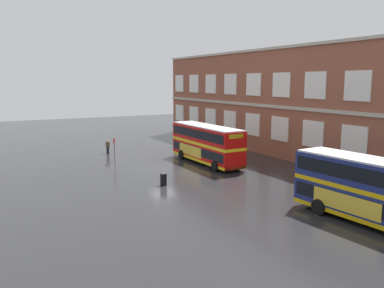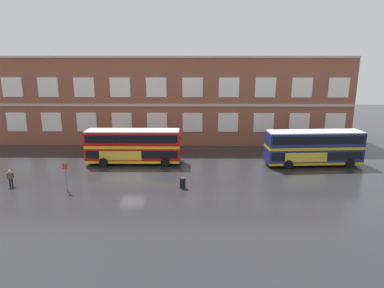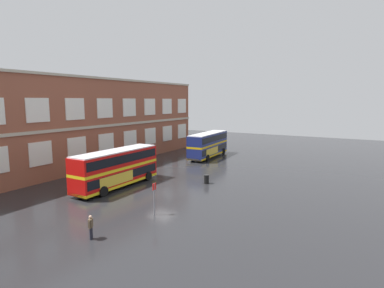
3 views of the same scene
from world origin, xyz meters
name	(u,v)px [view 1 (image 1 of 3)]	position (x,y,z in m)	size (l,w,h in m)	color
ground_plane	(181,168)	(0.00, 2.00, 0.00)	(120.00, 120.00, 0.00)	#232326
brick_terminal_building	(307,104)	(1.09, 17.98, 6.14)	(55.30, 8.19, 12.57)	brown
double_decker_near	(206,143)	(-0.76, 5.42, 2.15)	(11.02, 2.92, 4.07)	red
double_decker_middle	(378,192)	(20.31, 5.06, 2.15)	(11.16, 3.45, 4.07)	navy
waiting_passenger	(108,146)	(-11.35, -2.27, 0.93)	(0.59, 0.43, 1.70)	black
bus_stand_flag	(114,148)	(-5.51, -3.26, 1.64)	(0.44, 0.10, 2.70)	slate
station_litter_bin	(163,179)	(5.37, -2.43, 0.52)	(0.60, 0.60, 1.03)	black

